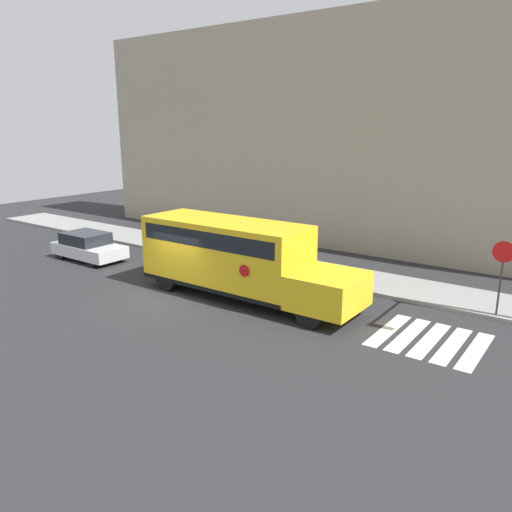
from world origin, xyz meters
TOP-DOWN VIEW (x-y plane):
  - ground_plane at (0.00, 0.00)m, footprint 60.00×60.00m
  - sidewalk_strip at (0.00, 6.50)m, footprint 44.00×3.00m
  - building_backdrop at (0.00, 13.00)m, footprint 32.00×4.00m
  - crosswalk_stripes at (9.73, 2.00)m, footprint 3.30×3.20m
  - school_bus at (2.00, 1.69)m, footprint 9.36×2.57m
  - parked_car at (-7.71, 1.75)m, footprint 4.01×1.85m
  - stop_sign at (11.06, 5.29)m, footprint 0.76×0.10m

SIDE VIEW (x-z plane):
  - ground_plane at x=0.00m, z-range 0.00..0.00m
  - crosswalk_stripes at x=9.73m, z-range 0.00..0.01m
  - sidewalk_strip at x=0.00m, z-range 0.00..0.15m
  - parked_car at x=-7.71m, z-range -0.01..1.40m
  - school_bus at x=2.00m, z-range 0.19..3.26m
  - stop_sign at x=11.06m, z-range 0.48..3.33m
  - building_backdrop at x=0.00m, z-range 0.00..12.46m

